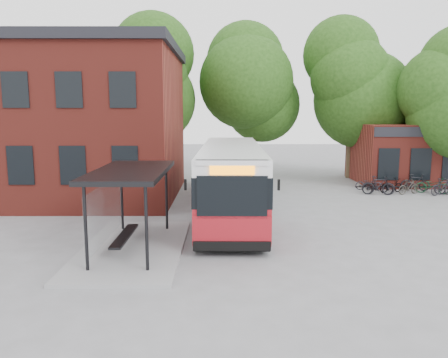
{
  "coord_description": "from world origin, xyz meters",
  "views": [
    {
      "loc": [
        -1.36,
        -15.9,
        4.82
      ],
      "look_at": [
        -1.28,
        2.41,
        2.0
      ],
      "focal_mm": 35.0,
      "sensor_mm": 36.0,
      "label": 1
    }
  ],
  "objects_px": {
    "bus_shelter": "(132,209)",
    "bicycle_1": "(378,185)",
    "bicycle_3": "(409,187)",
    "bicycle_0": "(369,184)",
    "bicycle_6": "(432,185)",
    "city_bus": "(231,180)",
    "bicycle_4": "(391,186)",
    "bicycle_5": "(415,182)",
    "bicycle_7": "(442,187)",
    "bicycle_2": "(378,187)"
  },
  "relations": [
    {
      "from": "bicycle_1",
      "to": "bicycle_4",
      "type": "bearing_deg",
      "value": -44.45
    },
    {
      "from": "city_bus",
      "to": "bicycle_5",
      "type": "bearing_deg",
      "value": 29.05
    },
    {
      "from": "bicycle_1",
      "to": "bicycle_3",
      "type": "height_order",
      "value": "bicycle_1"
    },
    {
      "from": "bicycle_3",
      "to": "bicycle_7",
      "type": "distance_m",
      "value": 1.83
    },
    {
      "from": "bicycle_0",
      "to": "bicycle_6",
      "type": "xyz_separation_m",
      "value": [
        3.44,
        -1.08,
        0.08
      ]
    },
    {
      "from": "bicycle_0",
      "to": "bicycle_4",
      "type": "bearing_deg",
      "value": -107.62
    },
    {
      "from": "bicycle_4",
      "to": "bicycle_5",
      "type": "xyz_separation_m",
      "value": [
        1.75,
        0.64,
        0.08
      ]
    },
    {
      "from": "bus_shelter",
      "to": "bicycle_3",
      "type": "height_order",
      "value": "bus_shelter"
    },
    {
      "from": "bicycle_1",
      "to": "bicycle_6",
      "type": "bearing_deg",
      "value": -72.44
    },
    {
      "from": "bicycle_2",
      "to": "city_bus",
      "type": "bearing_deg",
      "value": 127.79
    },
    {
      "from": "bicycle_4",
      "to": "bicycle_7",
      "type": "xyz_separation_m",
      "value": [
        2.63,
        -0.92,
        0.08
      ]
    },
    {
      "from": "bicycle_1",
      "to": "bicycle_7",
      "type": "distance_m",
      "value": 3.67
    },
    {
      "from": "bicycle_0",
      "to": "bicycle_3",
      "type": "distance_m",
      "value": 2.34
    },
    {
      "from": "city_bus",
      "to": "bicycle_4",
      "type": "distance_m",
      "value": 11.27
    },
    {
      "from": "bicycle_0",
      "to": "bicycle_7",
      "type": "bearing_deg",
      "value": -96.41
    },
    {
      "from": "bicycle_1",
      "to": "bicycle_7",
      "type": "height_order",
      "value": "bicycle_1"
    },
    {
      "from": "bus_shelter",
      "to": "bicycle_2",
      "type": "bearing_deg",
      "value": 40.06
    },
    {
      "from": "bicycle_5",
      "to": "bicycle_2",
      "type": "bearing_deg",
      "value": 129.32
    },
    {
      "from": "bicycle_3",
      "to": "bicycle_0",
      "type": "bearing_deg",
      "value": 36.62
    },
    {
      "from": "bicycle_7",
      "to": "bus_shelter",
      "type": "bearing_deg",
      "value": 102.18
    },
    {
      "from": "city_bus",
      "to": "bicycle_0",
      "type": "xyz_separation_m",
      "value": [
        8.68,
        6.28,
        -1.22
      ]
    },
    {
      "from": "bus_shelter",
      "to": "bicycle_3",
      "type": "relative_size",
      "value": 4.75
    },
    {
      "from": "bicycle_2",
      "to": "bicycle_1",
      "type": "bearing_deg",
      "value": -172.81
    },
    {
      "from": "bus_shelter",
      "to": "city_bus",
      "type": "xyz_separation_m",
      "value": [
        3.57,
        5.45,
        0.19
      ]
    },
    {
      "from": "bicycle_3",
      "to": "bicycle_6",
      "type": "relative_size",
      "value": 0.78
    },
    {
      "from": "bicycle_0",
      "to": "bicycle_5",
      "type": "relative_size",
      "value": 0.93
    },
    {
      "from": "bicycle_3",
      "to": "bicycle_4",
      "type": "distance_m",
      "value": 1.0
    },
    {
      "from": "bicycle_4",
      "to": "bicycle_6",
      "type": "distance_m",
      "value": 2.37
    },
    {
      "from": "bicycle_1",
      "to": "bicycle_5",
      "type": "xyz_separation_m",
      "value": [
        2.78,
        1.37,
        -0.05
      ]
    },
    {
      "from": "bicycle_4",
      "to": "bicycle_5",
      "type": "bearing_deg",
      "value": -91.57
    },
    {
      "from": "bus_shelter",
      "to": "bicycle_1",
      "type": "height_order",
      "value": "bus_shelter"
    },
    {
      "from": "city_bus",
      "to": "bicycle_3",
      "type": "relative_size",
      "value": 8.73
    },
    {
      "from": "bicycle_3",
      "to": "bicycle_7",
      "type": "relative_size",
      "value": 0.87
    },
    {
      "from": "bus_shelter",
      "to": "bicycle_0",
      "type": "relative_size",
      "value": 4.43
    },
    {
      "from": "bicycle_1",
      "to": "bicycle_2",
      "type": "bearing_deg",
      "value": 8.97
    },
    {
      "from": "bicycle_1",
      "to": "bicycle_7",
      "type": "bearing_deg",
      "value": -82.65
    },
    {
      "from": "city_bus",
      "to": "bicycle_6",
      "type": "xyz_separation_m",
      "value": [
        12.11,
        5.2,
        -1.14
      ]
    },
    {
      "from": "bicycle_1",
      "to": "bicycle_5",
      "type": "distance_m",
      "value": 3.1
    },
    {
      "from": "bicycle_2",
      "to": "bicycle_3",
      "type": "xyz_separation_m",
      "value": [
        1.87,
        0.07,
        -0.02
      ]
    },
    {
      "from": "bicycle_6",
      "to": "bicycle_7",
      "type": "relative_size",
      "value": 1.12
    },
    {
      "from": "bicycle_4",
      "to": "bicycle_7",
      "type": "height_order",
      "value": "bicycle_7"
    },
    {
      "from": "bicycle_0",
      "to": "bicycle_5",
      "type": "height_order",
      "value": "bicycle_5"
    },
    {
      "from": "bicycle_2",
      "to": "bicycle_5",
      "type": "relative_size",
      "value": 1.02
    },
    {
      "from": "bicycle_0",
      "to": "bicycle_2",
      "type": "height_order",
      "value": "bicycle_2"
    },
    {
      "from": "bus_shelter",
      "to": "bicycle_6",
      "type": "xyz_separation_m",
      "value": [
        15.69,
        10.66,
        -0.95
      ]
    },
    {
      "from": "city_bus",
      "to": "bicycle_5",
      "type": "relative_size",
      "value": 7.55
    },
    {
      "from": "bus_shelter",
      "to": "bicycle_0",
      "type": "xyz_separation_m",
      "value": [
        12.25,
        11.73,
        -1.04
      ]
    },
    {
      "from": "bicycle_0",
      "to": "bicycle_7",
      "type": "height_order",
      "value": "bicycle_7"
    },
    {
      "from": "city_bus",
      "to": "bicycle_1",
      "type": "distance_m",
      "value": 10.01
    },
    {
      "from": "bicycle_1",
      "to": "bicycle_3",
      "type": "distance_m",
      "value": 1.89
    }
  ]
}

